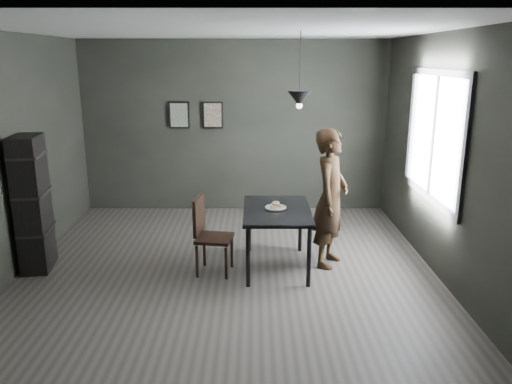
{
  "coord_description": "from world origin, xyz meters",
  "views": [
    {
      "loc": [
        0.34,
        -5.72,
        2.51
      ],
      "look_at": [
        0.35,
        0.05,
        0.95
      ],
      "focal_mm": 35.0,
      "sensor_mm": 36.0,
      "label": 1
    }
  ],
  "objects_px": {
    "wood_chair": "(207,230)",
    "shelf_unit": "(33,204)",
    "white_plate": "(276,208)",
    "woman": "(331,198)",
    "cafe_table": "(277,215)",
    "pendant_lamp": "(299,99)"
  },
  "relations": [
    {
      "from": "woman",
      "to": "pendant_lamp",
      "type": "relative_size",
      "value": 1.97
    },
    {
      "from": "white_plate",
      "to": "shelf_unit",
      "type": "distance_m",
      "value": 2.91
    },
    {
      "from": "white_plate",
      "to": "pendant_lamp",
      "type": "bearing_deg",
      "value": 14.91
    },
    {
      "from": "cafe_table",
      "to": "shelf_unit",
      "type": "bearing_deg",
      "value": -179.86
    },
    {
      "from": "cafe_table",
      "to": "pendant_lamp",
      "type": "height_order",
      "value": "pendant_lamp"
    },
    {
      "from": "wood_chair",
      "to": "shelf_unit",
      "type": "relative_size",
      "value": 0.57
    },
    {
      "from": "shelf_unit",
      "to": "pendant_lamp",
      "type": "xyz_separation_m",
      "value": [
        3.17,
        0.11,
        1.23
      ]
    },
    {
      "from": "white_plate",
      "to": "shelf_unit",
      "type": "relative_size",
      "value": 0.14
    },
    {
      "from": "shelf_unit",
      "to": "pendant_lamp",
      "type": "relative_size",
      "value": 1.9
    },
    {
      "from": "white_plate",
      "to": "woman",
      "type": "xyz_separation_m",
      "value": [
        0.67,
        0.08,
        0.1
      ]
    },
    {
      "from": "cafe_table",
      "to": "pendant_lamp",
      "type": "relative_size",
      "value": 1.39
    },
    {
      "from": "white_plate",
      "to": "shelf_unit",
      "type": "xyz_separation_m",
      "value": [
        -2.91,
        -0.04,
        0.06
      ]
    },
    {
      "from": "white_plate",
      "to": "pendant_lamp",
      "type": "relative_size",
      "value": 0.27
    },
    {
      "from": "cafe_table",
      "to": "shelf_unit",
      "type": "xyz_separation_m",
      "value": [
        -2.92,
        -0.01,
        0.15
      ]
    },
    {
      "from": "cafe_table",
      "to": "wood_chair",
      "type": "height_order",
      "value": "wood_chair"
    },
    {
      "from": "cafe_table",
      "to": "white_plate",
      "type": "distance_m",
      "value": 0.09
    },
    {
      "from": "woman",
      "to": "shelf_unit",
      "type": "distance_m",
      "value": 3.58
    },
    {
      "from": "wood_chair",
      "to": "pendant_lamp",
      "type": "height_order",
      "value": "pendant_lamp"
    },
    {
      "from": "woman",
      "to": "pendant_lamp",
      "type": "distance_m",
      "value": 1.27
    },
    {
      "from": "shelf_unit",
      "to": "wood_chair",
      "type": "bearing_deg",
      "value": -11.88
    },
    {
      "from": "cafe_table",
      "to": "pendant_lamp",
      "type": "xyz_separation_m",
      "value": [
        0.25,
        0.1,
        1.38
      ]
    },
    {
      "from": "woman",
      "to": "wood_chair",
      "type": "relative_size",
      "value": 1.82
    }
  ]
}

